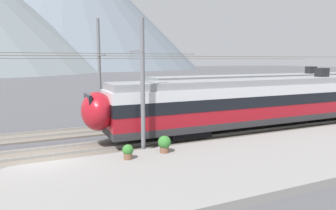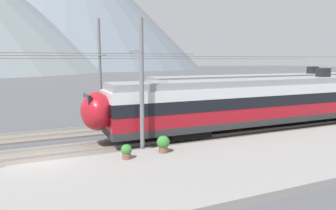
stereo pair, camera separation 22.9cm
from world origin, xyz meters
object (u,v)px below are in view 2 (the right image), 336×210
(train_near_platform, at_px, (277,100))
(catenary_mast_mid, at_px, (141,85))
(catenary_mast_far_side, at_px, (100,72))
(potted_plant_platform_edge, at_px, (126,151))
(train_far_track, at_px, (276,92))
(potted_plant_by_shelter, at_px, (163,143))

(train_near_platform, relative_size, catenary_mast_mid, 0.73)
(catenary_mast_far_side, relative_size, potted_plant_platform_edge, 53.57)
(train_far_track, xyz_separation_m, catenary_mast_mid, (-15.68, -6.47, 1.66))
(potted_plant_platform_edge, bearing_deg, catenary_mast_mid, 51.49)
(train_near_platform, distance_m, potted_plant_platform_edge, 13.42)
(train_near_platform, distance_m, train_far_track, 6.25)
(train_far_track, bearing_deg, potted_plant_platform_edge, -154.32)
(catenary_mast_mid, bearing_deg, catenary_mast_far_side, 93.33)
(potted_plant_by_shelter, bearing_deg, potted_plant_platform_edge, -173.49)
(potted_plant_platform_edge, bearing_deg, catenary_mast_far_side, 84.96)
(catenary_mast_mid, bearing_deg, potted_plant_platform_edge, -128.51)
(catenary_mast_mid, relative_size, potted_plant_platform_edge, 53.57)
(train_far_track, height_order, potted_plant_platform_edge, train_far_track)
(train_near_platform, distance_m, catenary_mast_mid, 11.75)
(catenary_mast_far_side, bearing_deg, potted_plant_by_shelter, -83.21)
(train_far_track, xyz_separation_m, catenary_mast_far_side, (-16.17, 1.87, 2.06))
(train_far_track, height_order, catenary_mast_mid, catenary_mast_mid)
(catenary_mast_far_side, height_order, potted_plant_platform_edge, catenary_mast_far_side)
(catenary_mast_mid, xyz_separation_m, potted_plant_platform_edge, (-1.37, -1.73, -3.09))
(catenary_mast_mid, height_order, potted_plant_by_shelter, catenary_mast_mid)
(train_near_platform, bearing_deg, catenary_mast_far_side, 151.51)
(train_far_track, relative_size, potted_plant_by_shelter, 31.05)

